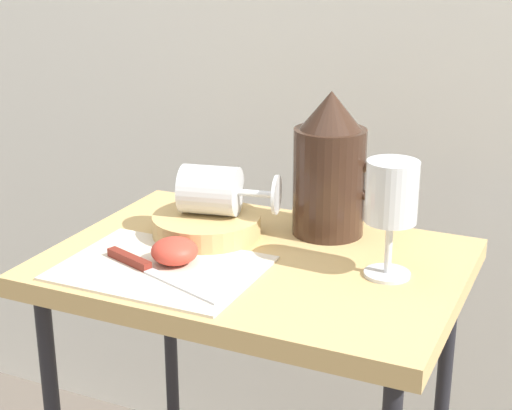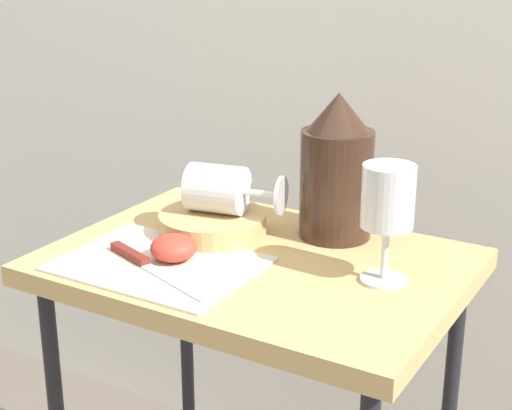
% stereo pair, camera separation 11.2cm
% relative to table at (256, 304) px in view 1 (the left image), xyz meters
% --- Properties ---
extents(table, '(0.59, 0.42, 0.70)m').
position_rel_table_xyz_m(table, '(0.00, 0.00, 0.00)').
color(table, tan).
rests_on(table, ground_plane).
extents(linen_napkin, '(0.27, 0.21, 0.00)m').
position_rel_table_xyz_m(linen_napkin, '(-0.10, -0.09, 0.08)').
color(linen_napkin, beige).
rests_on(linen_napkin, table).
extents(basket_tray, '(0.17, 0.17, 0.03)m').
position_rel_table_xyz_m(basket_tray, '(-0.10, 0.04, 0.09)').
color(basket_tray, tan).
rests_on(basket_tray, table).
extents(pitcher, '(0.16, 0.11, 0.22)m').
position_rel_table_xyz_m(pitcher, '(0.06, 0.14, 0.17)').
color(pitcher, '#382319').
rests_on(pitcher, table).
extents(wine_glass_upright, '(0.07, 0.07, 0.16)m').
position_rel_table_xyz_m(wine_glass_upright, '(0.19, 0.02, 0.19)').
color(wine_glass_upright, silver).
rests_on(wine_glass_upright, table).
extents(wine_glass_tipped_near, '(0.16, 0.10, 0.08)m').
position_rel_table_xyz_m(wine_glass_tipped_near, '(-0.10, 0.05, 0.15)').
color(wine_glass_tipped_near, silver).
rests_on(wine_glass_tipped_near, basket_tray).
extents(apple_half_left, '(0.07, 0.07, 0.04)m').
position_rel_table_xyz_m(apple_half_left, '(-0.09, -0.08, 0.10)').
color(apple_half_left, '#CC3D2D').
rests_on(apple_half_left, linen_napkin).
extents(knife, '(0.22, 0.09, 0.01)m').
position_rel_table_xyz_m(knife, '(-0.12, -0.11, 0.08)').
color(knife, silver).
rests_on(knife, linen_napkin).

